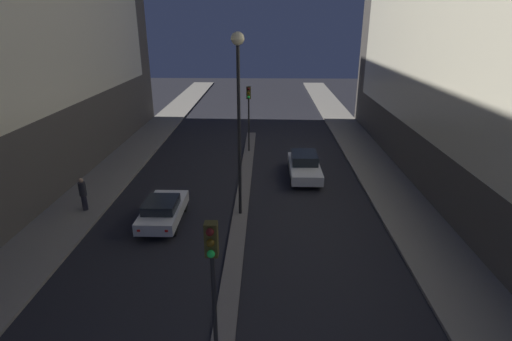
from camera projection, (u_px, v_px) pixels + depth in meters
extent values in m
cube|color=#4C4742|center=(497.00, 21.00, 20.92)|extent=(6.00, 35.61, 19.03)
cube|color=#F4EAC6|center=(442.00, 1.00, 20.65)|extent=(0.05, 30.27, 14.47)
cube|color=#66605B|center=(242.00, 201.00, 22.28)|extent=(0.76, 28.68, 0.12)
cylinder|color=black|center=(215.00, 320.00, 10.55)|extent=(0.12, 0.12, 4.01)
cube|color=#3D3814|center=(211.00, 239.00, 9.68)|extent=(0.32, 0.28, 0.90)
sphere|color=#4C0F0F|center=(210.00, 232.00, 9.40)|extent=(0.20, 0.20, 0.20)
sphere|color=#4C380A|center=(210.00, 243.00, 9.51)|extent=(0.20, 0.20, 0.20)
sphere|color=#1EEA4C|center=(211.00, 254.00, 9.62)|extent=(0.20, 0.20, 0.20)
cylinder|color=black|center=(249.00, 125.00, 30.02)|extent=(0.12, 0.12, 4.01)
cube|color=#3D3814|center=(249.00, 93.00, 29.15)|extent=(0.32, 0.28, 0.90)
sphere|color=#4C0F0F|center=(248.00, 89.00, 28.88)|extent=(0.20, 0.20, 0.20)
sphere|color=#4C380A|center=(249.00, 93.00, 28.98)|extent=(0.20, 0.20, 0.20)
sphere|color=#1EEA4C|center=(249.00, 97.00, 29.09)|extent=(0.20, 0.20, 0.20)
cylinder|color=black|center=(239.00, 134.00, 19.32)|extent=(0.16, 0.16, 8.49)
sphere|color=#F9EAB2|center=(238.00, 38.00, 17.76)|extent=(0.60, 0.60, 0.60)
cube|color=silver|center=(163.00, 211.00, 19.91)|extent=(1.81, 4.03, 0.57)
cube|color=black|center=(161.00, 205.00, 19.44)|extent=(1.54, 1.81, 0.46)
cube|color=red|center=(139.00, 231.00, 18.03)|extent=(0.14, 0.04, 0.10)
cube|color=red|center=(166.00, 231.00, 18.00)|extent=(0.14, 0.04, 0.10)
cylinder|color=black|center=(155.00, 205.00, 21.20)|extent=(0.22, 0.64, 0.64)
cylinder|color=black|center=(184.00, 206.00, 21.16)|extent=(0.22, 0.64, 0.64)
cylinder|color=black|center=(141.00, 228.00, 18.86)|extent=(0.22, 0.64, 0.64)
cylinder|color=black|center=(174.00, 229.00, 18.82)|extent=(0.22, 0.64, 0.64)
cube|color=silver|center=(304.00, 168.00, 25.68)|extent=(1.89, 4.80, 0.60)
cube|color=black|center=(304.00, 158.00, 25.80)|extent=(1.61, 2.16, 0.59)
cube|color=red|center=(292.00, 156.00, 27.93)|extent=(0.14, 0.04, 0.10)
cube|color=red|center=(311.00, 156.00, 27.89)|extent=(0.14, 0.04, 0.10)
cylinder|color=black|center=(290.00, 165.00, 27.19)|extent=(0.22, 0.64, 0.64)
cylinder|color=black|center=(315.00, 165.00, 27.15)|extent=(0.22, 0.64, 0.64)
cylinder|color=black|center=(293.00, 181.00, 24.41)|extent=(0.22, 0.64, 0.64)
cylinder|color=black|center=(320.00, 181.00, 24.37)|extent=(0.22, 0.64, 0.64)
cylinder|color=black|center=(85.00, 203.00, 20.99)|extent=(0.28, 0.28, 0.82)
cylinder|color=#232328|center=(82.00, 189.00, 20.71)|extent=(0.37, 0.37, 0.73)
sphere|color=tan|center=(81.00, 180.00, 20.54)|extent=(0.24, 0.24, 0.24)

